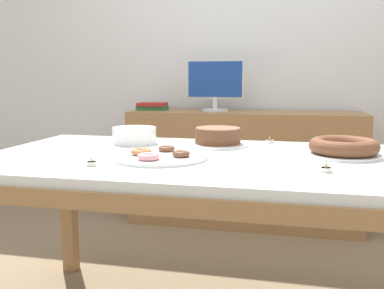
{
  "coord_description": "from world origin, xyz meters",
  "views": [
    {
      "loc": [
        0.31,
        -1.68,
        1.09
      ],
      "look_at": [
        -0.05,
        -0.09,
        0.84
      ],
      "focal_mm": 40.0,
      "sensor_mm": 36.0,
      "label": 1
    }
  ],
  "objects_px": {
    "tealight_near_front": "(326,169)",
    "pastry_platter": "(159,156)",
    "plate_stack": "(134,135)",
    "tealight_left_edge": "(125,137)",
    "cake_golden_bundt": "(344,148)",
    "cake_chocolate_round": "(218,137)",
    "tealight_right_edge": "(269,141)",
    "book_stack": "(152,106)",
    "tealight_centre": "(92,163)",
    "computer_monitor": "(215,86)"
  },
  "relations": [
    {
      "from": "cake_chocolate_round",
      "to": "tealight_near_front",
      "type": "relative_size",
      "value": 6.94
    },
    {
      "from": "computer_monitor",
      "to": "cake_golden_bundt",
      "type": "height_order",
      "value": "computer_monitor"
    },
    {
      "from": "cake_golden_bundt",
      "to": "tealight_left_edge",
      "type": "distance_m",
      "value": 1.1
    },
    {
      "from": "plate_stack",
      "to": "tealight_near_front",
      "type": "relative_size",
      "value": 5.25
    },
    {
      "from": "tealight_centre",
      "to": "tealight_right_edge",
      "type": "distance_m",
      "value": 0.93
    },
    {
      "from": "cake_golden_bundt",
      "to": "tealight_right_edge",
      "type": "relative_size",
      "value": 7.35
    },
    {
      "from": "book_stack",
      "to": "plate_stack",
      "type": "height_order",
      "value": "book_stack"
    },
    {
      "from": "pastry_platter",
      "to": "tealight_left_edge",
      "type": "bearing_deg",
      "value": 123.76
    },
    {
      "from": "cake_chocolate_round",
      "to": "tealight_left_edge",
      "type": "bearing_deg",
      "value": 164.68
    },
    {
      "from": "tealight_near_front",
      "to": "tealight_left_edge",
      "type": "distance_m",
      "value": 1.15
    },
    {
      "from": "plate_stack",
      "to": "tealight_right_edge",
      "type": "bearing_deg",
      "value": 14.32
    },
    {
      "from": "book_stack",
      "to": "pastry_platter",
      "type": "relative_size",
      "value": 0.63
    },
    {
      "from": "tealight_near_front",
      "to": "pastry_platter",
      "type": "bearing_deg",
      "value": 169.95
    },
    {
      "from": "computer_monitor",
      "to": "cake_golden_bundt",
      "type": "bearing_deg",
      "value": -60.81
    },
    {
      "from": "tealight_near_front",
      "to": "tealight_right_edge",
      "type": "height_order",
      "value": "same"
    },
    {
      "from": "tealight_near_front",
      "to": "plate_stack",
      "type": "bearing_deg",
      "value": 151.47
    },
    {
      "from": "pastry_platter",
      "to": "cake_golden_bundt",
      "type": "bearing_deg",
      "value": 16.81
    },
    {
      "from": "tealight_near_front",
      "to": "tealight_centre",
      "type": "distance_m",
      "value": 0.82
    },
    {
      "from": "tealight_right_edge",
      "to": "plate_stack",
      "type": "bearing_deg",
      "value": -165.68
    },
    {
      "from": "cake_golden_bundt",
      "to": "tealight_left_edge",
      "type": "height_order",
      "value": "cake_golden_bundt"
    },
    {
      "from": "book_stack",
      "to": "tealight_centre",
      "type": "relative_size",
      "value": 5.91
    },
    {
      "from": "pastry_platter",
      "to": "tealight_near_front",
      "type": "relative_size",
      "value": 9.4
    },
    {
      "from": "pastry_platter",
      "to": "tealight_centre",
      "type": "relative_size",
      "value": 9.4
    },
    {
      "from": "cake_chocolate_round",
      "to": "plate_stack",
      "type": "xyz_separation_m",
      "value": [
        -0.4,
        -0.02,
        0.0
      ]
    },
    {
      "from": "tealight_left_edge",
      "to": "cake_golden_bundt",
      "type": "bearing_deg",
      "value": -15.84
    },
    {
      "from": "plate_stack",
      "to": "tealight_near_front",
      "type": "xyz_separation_m",
      "value": [
        0.85,
        -0.46,
        -0.03
      ]
    },
    {
      "from": "tealight_centre",
      "to": "book_stack",
      "type": "bearing_deg",
      "value": 100.83
    },
    {
      "from": "cake_golden_bundt",
      "to": "pastry_platter",
      "type": "distance_m",
      "value": 0.74
    },
    {
      "from": "book_stack",
      "to": "cake_golden_bundt",
      "type": "relative_size",
      "value": 0.8
    },
    {
      "from": "computer_monitor",
      "to": "book_stack",
      "type": "xyz_separation_m",
      "value": [
        -0.49,
        0.0,
        -0.16
      ]
    },
    {
      "from": "cake_golden_bundt",
      "to": "cake_chocolate_round",
      "type": "bearing_deg",
      "value": 163.66
    },
    {
      "from": "cake_golden_bundt",
      "to": "computer_monitor",
      "type": "bearing_deg",
      "value": 119.19
    },
    {
      "from": "book_stack",
      "to": "tealight_centre",
      "type": "xyz_separation_m",
      "value": [
        0.34,
        -1.76,
        -0.09
      ]
    },
    {
      "from": "computer_monitor",
      "to": "tealight_near_front",
      "type": "distance_m",
      "value": 1.82
    },
    {
      "from": "computer_monitor",
      "to": "tealight_right_edge",
      "type": "bearing_deg",
      "value": -66.92
    },
    {
      "from": "book_stack",
      "to": "computer_monitor",
      "type": "bearing_deg",
      "value": -0.16
    },
    {
      "from": "cake_chocolate_round",
      "to": "pastry_platter",
      "type": "relative_size",
      "value": 0.74
    },
    {
      "from": "plate_stack",
      "to": "tealight_left_edge",
      "type": "height_order",
      "value": "plate_stack"
    },
    {
      "from": "book_stack",
      "to": "tealight_near_front",
      "type": "bearing_deg",
      "value": -55.56
    },
    {
      "from": "tealight_right_edge",
      "to": "tealight_left_edge",
      "type": "bearing_deg",
      "value": -179.9
    },
    {
      "from": "computer_monitor",
      "to": "tealight_right_edge",
      "type": "distance_m",
      "value": 1.17
    },
    {
      "from": "plate_stack",
      "to": "tealight_centre",
      "type": "relative_size",
      "value": 5.25
    },
    {
      "from": "pastry_platter",
      "to": "tealight_near_front",
      "type": "bearing_deg",
      "value": -10.05
    },
    {
      "from": "pastry_platter",
      "to": "tealight_centre",
      "type": "distance_m",
      "value": 0.27
    },
    {
      "from": "tealight_centre",
      "to": "pastry_platter",
      "type": "bearing_deg",
      "value": 43.5
    },
    {
      "from": "cake_chocolate_round",
      "to": "tealight_centre",
      "type": "bearing_deg",
      "value": -123.36
    },
    {
      "from": "cake_chocolate_round",
      "to": "cake_golden_bundt",
      "type": "xyz_separation_m",
      "value": [
        0.54,
        -0.16,
        -0.0
      ]
    },
    {
      "from": "tealight_centre",
      "to": "plate_stack",
      "type": "bearing_deg",
      "value": 93.79
    },
    {
      "from": "cake_golden_bundt",
      "to": "plate_stack",
      "type": "relative_size",
      "value": 1.4
    },
    {
      "from": "tealight_left_edge",
      "to": "tealight_right_edge",
      "type": "height_order",
      "value": "same"
    }
  ]
}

